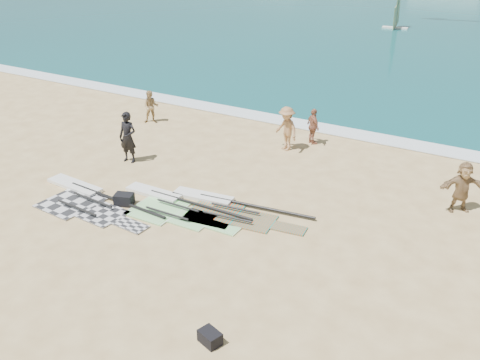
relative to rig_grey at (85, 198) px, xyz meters
The scene contains 13 objects.
ground 4.64m from the rig_grey, 23.47° to the right, with size 300.00×300.00×0.00m, color #DCC081.
surf_line 11.29m from the rig_grey, 67.83° to the left, with size 300.00×1.20×0.04m, color white.
rig_grey is the anchor object (origin of this frame).
rig_green 2.91m from the rig_grey, 21.40° to the left, with size 4.88×1.91×0.19m.
rig_orange 4.75m from the rig_grey, 22.16° to the left, with size 5.02×2.17×0.19m.
gear_bag_near 1.43m from the rig_grey, 16.58° to the left, with size 0.60×0.43×0.38m, color black.
gear_bag_far 8.19m from the rig_grey, 26.08° to the right, with size 0.50×0.35×0.30m, color black.
person_wetsuit 3.48m from the rig_grey, 104.44° to the left, with size 0.73×0.48×2.00m, color black.
beachgoer_left 7.88m from the rig_grey, 112.13° to the left, with size 0.73×0.57×1.51m, color tan.
beachgoer_mid 8.41m from the rig_grey, 62.13° to the left, with size 1.18×0.68×1.83m, color #A6774D.
beachgoer_back 9.74m from the rig_grey, 61.77° to the left, with size 0.90×0.37×1.53m, color #A6664C.
beachgoer_right 12.35m from the rig_grey, 26.72° to the left, with size 1.58×0.50×1.70m, color #96754D.
windsurfer_left 37.30m from the rig_grey, 89.77° to the left, with size 2.23×2.67×3.99m.
Camera 1 is at (8.26, -9.31, 8.43)m, focal length 40.00 mm.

